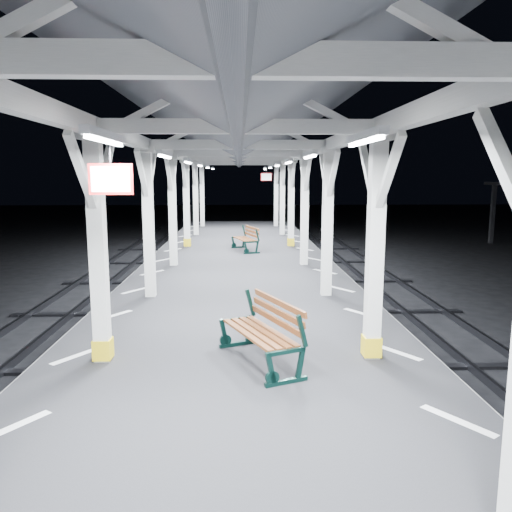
{
  "coord_description": "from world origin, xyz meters",
  "views": [
    {
      "loc": [
        0.03,
        -5.12,
        3.7
      ],
      "look_at": [
        0.34,
        4.22,
        2.2
      ],
      "focal_mm": 35.0,
      "sensor_mm": 36.0,
      "label": 1
    }
  ],
  "objects": [
    {
      "name": "platform",
      "position": [
        0.0,
        0.0,
        0.5
      ],
      "size": [
        6.0,
        50.0,
        1.0
      ],
      "primitive_type": "cube",
      "color": "black",
      "rests_on": "ground"
    },
    {
      "name": "bench_mid",
      "position": [
        0.4,
        1.86,
        1.49
      ],
      "size": [
        1.24,
        1.82,
        0.93
      ],
      "rotation": [
        0.0,
        0.0,
        0.4
      ],
      "color": "black",
      "rests_on": "platform"
    },
    {
      "name": "canopy",
      "position": [
        0.0,
        -0.02,
        4.56
      ],
      "size": [
        5.4,
        49.0,
        4.65
      ],
      "color": "silver",
      "rests_on": "platform"
    },
    {
      "name": "ground",
      "position": [
        0.0,
        0.0,
        0.0
      ],
      "size": [
        120.0,
        120.0,
        0.0
      ],
      "primitive_type": "plane",
      "color": "black",
      "rests_on": "ground"
    },
    {
      "name": "hazard_stripes_right",
      "position": [
        2.45,
        0.0,
        1.0
      ],
      "size": [
        1.0,
        48.0,
        0.01
      ],
      "primitive_type": "cube",
      "color": "silver",
      "rests_on": "platform"
    },
    {
      "name": "hazard_stripes_left",
      "position": [
        -2.45,
        0.0,
        1.0
      ],
      "size": [
        1.0,
        48.0,
        0.01
      ],
      "primitive_type": "cube",
      "color": "silver",
      "rests_on": "platform"
    },
    {
      "name": "bench_far",
      "position": [
        0.3,
        12.96,
        1.47
      ],
      "size": [
        1.04,
        1.71,
        0.87
      ],
      "rotation": [
        0.0,
        0.0,
        0.3
      ],
      "color": "black",
      "rests_on": "platform"
    }
  ]
}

